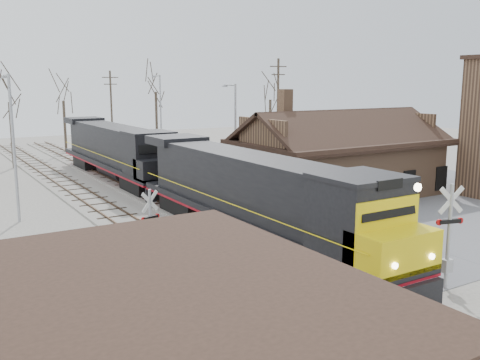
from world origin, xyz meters
The scene contains 18 objects.
ground centered at (0.00, 0.00, 0.00)m, with size 140.00×140.00×0.00m, color #A8A298.
road centered at (0.00, 0.00, 0.01)m, with size 60.00×9.00×0.03m, color slate.
track_main centered at (0.00, 15.00, 0.07)m, with size 3.40×90.00×0.24m.
track_siding centered at (-4.50, 15.00, 0.07)m, with size 3.40×90.00×0.24m.
depot centered at (11.99, 12.00, 2.41)m, with size 15.20×9.31×7.90m.
locomotive_lead centered at (0.00, 4.86, 2.55)m, with size 3.26×21.82×4.85m.
locomotive_trailing centered at (0.00, 26.95, 2.55)m, with size 3.26×21.82×4.59m.
crossbuck_near centered at (3.19, -4.32, 2.04)m, with size 1.23×0.41×4.40m.
crossbuck_far centered at (-6.21, 4.25, 1.76)m, with size 1.02×0.43×3.70m.
streetlight_a centered at (-9.88, 16.47, 4.98)m, with size 0.25×2.04×8.88m.
streetlight_b centered at (7.46, 19.68, 4.66)m, with size 0.25×2.04×8.25m.
streetlight_c centered at (8.16, 36.48, 5.12)m, with size 0.25×2.04×9.16m.
utility_pole_b centered at (5.89, 46.03, 5.10)m, with size 2.00×0.24×9.75m.
utility_pole_c centered at (17.07, 27.06, 5.60)m, with size 2.00×0.24×10.74m.
tree_b centered at (-6.62, 38.76, 7.54)m, with size 4.32×4.32×10.59m.
tree_c centered at (0.71, 47.95, 7.23)m, with size 4.14×4.14×10.15m.
tree_d centered at (9.78, 41.42, 8.46)m, with size 4.85×4.85×11.88m.
tree_e centered at (21.71, 35.11, 7.38)m, with size 4.23×4.23×10.36m.
Camera 1 is at (-14.95, -17.67, 8.39)m, focal length 40.00 mm.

